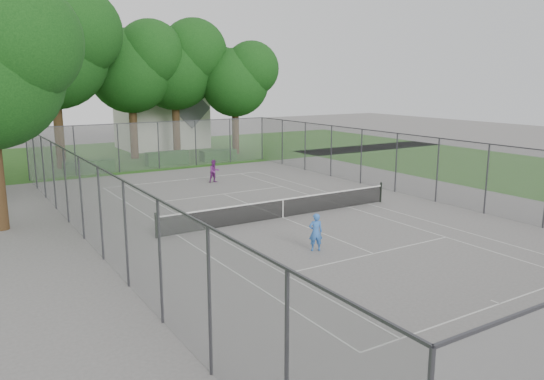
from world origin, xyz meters
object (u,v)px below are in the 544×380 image
tennis_net (283,208)px  girl_player (316,232)px  house (161,108)px  woman_player (214,171)px

tennis_net → girl_player: (-1.67, -4.89, 0.24)m
tennis_net → girl_player: girl_player is taller
tennis_net → girl_player: bearing=-108.8°
girl_player → tennis_net: bearing=-87.0°
tennis_net → girl_player: 5.17m
girl_player → house: bearing=-78.9°
house → woman_player: (-3.60, -19.08, -3.15)m
house → woman_player: 19.67m
tennis_net → woman_player: bearing=83.4°
tennis_net → woman_player: 10.00m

